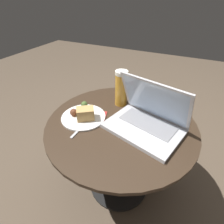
% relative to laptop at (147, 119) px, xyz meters
% --- Properties ---
extents(ground_plane, '(6.00, 6.00, 0.00)m').
position_rel_laptop_xyz_m(ground_plane, '(-0.12, -0.02, -0.58)').
color(ground_plane, brown).
extents(table, '(0.75, 0.75, 0.53)m').
position_rel_laptop_xyz_m(table, '(-0.12, -0.02, -0.18)').
color(table, black).
rests_on(table, ground_plane).
extents(napkin, '(0.19, 0.16, 0.00)m').
position_rel_laptop_xyz_m(napkin, '(-0.29, -0.05, -0.05)').
color(napkin, '#B7332D').
rests_on(napkin, table).
extents(laptop, '(0.39, 0.32, 0.24)m').
position_rel_laptop_xyz_m(laptop, '(0.00, 0.00, 0.00)').
color(laptop, silver).
rests_on(laptop, table).
extents(beer_glass, '(0.07, 0.07, 0.20)m').
position_rel_laptop_xyz_m(beer_glass, '(-0.19, 0.14, 0.05)').
color(beer_glass, gold).
rests_on(beer_glass, table).
extents(snack_plate, '(0.23, 0.23, 0.07)m').
position_rel_laptop_xyz_m(snack_plate, '(-0.31, -0.07, -0.03)').
color(snack_plate, white).
rests_on(snack_plate, table).
extents(fork, '(0.02, 0.18, 0.00)m').
position_rel_laptop_xyz_m(fork, '(-0.28, -0.12, -0.05)').
color(fork, silver).
rests_on(fork, table).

